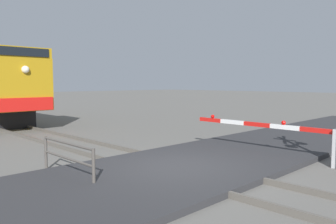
% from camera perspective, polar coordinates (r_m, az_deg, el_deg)
% --- Properties ---
extents(ground_plane, '(160.00, 160.00, 0.00)m').
position_cam_1_polar(ground_plane, '(9.40, 1.32, -10.04)').
color(ground_plane, '#605E59').
extents(rail_track_left, '(0.08, 80.00, 0.15)m').
position_cam_1_polar(rail_track_left, '(8.90, -1.95, -10.41)').
color(rail_track_left, '#59544C').
rests_on(rail_track_left, ground_plane).
extents(rail_track_right, '(0.08, 80.00, 0.15)m').
position_cam_1_polar(rail_track_right, '(9.89, 4.24, -8.84)').
color(rail_track_right, '#59544C').
rests_on(rail_track_right, ground_plane).
extents(road_surface, '(36.00, 4.55, 0.15)m').
position_cam_1_polar(road_surface, '(9.38, 1.32, -9.58)').
color(road_surface, '#2D2D30').
rests_on(road_surface, ground_plane).
extents(crossing_gate, '(0.36, 5.72, 1.23)m').
position_cam_1_polar(crossing_gate, '(11.05, 23.56, -4.13)').
color(crossing_gate, silver).
rests_on(crossing_gate, ground_plane).
extents(guard_railing, '(0.08, 2.52, 0.95)m').
position_cam_1_polar(guard_railing, '(8.97, -16.64, -6.92)').
color(guard_railing, '#4C4742').
rests_on(guard_railing, ground_plane).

